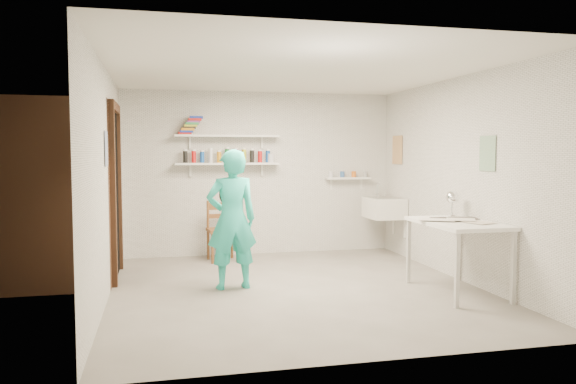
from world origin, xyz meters
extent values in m
cube|color=slate|center=(0.00, 0.00, -0.01)|extent=(4.00, 4.50, 0.02)
cube|color=silver|center=(0.00, 0.00, 2.41)|extent=(4.00, 4.50, 0.02)
cube|color=silver|center=(0.00, 2.26, 1.20)|extent=(4.00, 0.02, 2.40)
cube|color=silver|center=(0.00, -2.26, 1.20)|extent=(4.00, 0.02, 2.40)
cube|color=silver|center=(-2.01, 0.00, 1.20)|extent=(0.02, 4.50, 2.40)
cube|color=silver|center=(2.01, 0.00, 1.20)|extent=(0.02, 4.50, 2.40)
cube|color=black|center=(-1.99, 1.05, 1.00)|extent=(0.02, 0.90, 2.00)
cube|color=brown|center=(-2.70, 1.05, 1.05)|extent=(1.40, 1.50, 2.10)
cube|color=brown|center=(-1.97, 1.05, 2.05)|extent=(0.06, 1.05, 0.10)
cube|color=brown|center=(-1.97, 0.55, 1.00)|extent=(0.06, 0.10, 2.00)
cube|color=brown|center=(-1.97, 1.55, 1.00)|extent=(0.06, 0.10, 2.00)
cube|color=white|center=(-0.50, 2.13, 1.35)|extent=(1.50, 0.22, 0.03)
cube|color=white|center=(-0.50, 2.13, 1.75)|extent=(1.50, 0.22, 0.03)
cube|color=white|center=(1.35, 2.17, 1.12)|extent=(0.70, 0.14, 0.03)
cube|color=#334C7F|center=(-1.99, 0.05, 1.55)|extent=(0.01, 0.28, 0.36)
cube|color=#995933|center=(1.99, 1.80, 1.55)|extent=(0.01, 0.34, 0.42)
cube|color=#3F724C|center=(1.99, -0.55, 1.50)|extent=(0.01, 0.30, 0.38)
cube|color=white|center=(1.75, 1.70, 0.70)|extent=(0.48, 0.60, 0.30)
imported|color=#2AD3BC|center=(-0.69, 0.18, 0.77)|extent=(0.60, 0.43, 1.54)
cylinder|color=beige|center=(-0.67, 0.39, 1.03)|extent=(0.28, 0.06, 0.28)
cube|color=brown|center=(-0.62, 1.79, 0.43)|extent=(0.44, 0.42, 0.87)
cube|color=white|center=(1.64, -0.57, 0.39)|extent=(0.70, 1.16, 0.78)
sphere|color=white|center=(1.83, -0.11, 1.00)|extent=(0.15, 0.15, 0.15)
cylinder|color=black|center=(-1.14, 2.13, 1.45)|extent=(0.06, 0.06, 0.17)
cylinder|color=red|center=(-1.01, 2.13, 1.45)|extent=(0.06, 0.06, 0.17)
cylinder|color=blue|center=(-0.88, 2.13, 1.45)|extent=(0.06, 0.06, 0.17)
cylinder|color=white|center=(-0.75, 2.13, 1.45)|extent=(0.06, 0.06, 0.17)
cylinder|color=orange|center=(-0.63, 2.13, 1.45)|extent=(0.06, 0.06, 0.17)
cylinder|color=#268C3F|center=(-0.50, 2.13, 1.45)|extent=(0.06, 0.06, 0.17)
cylinder|color=#8C268C|center=(-0.37, 2.13, 1.45)|extent=(0.06, 0.06, 0.17)
cylinder|color=gold|center=(-0.25, 2.13, 1.45)|extent=(0.06, 0.06, 0.17)
cylinder|color=black|center=(-0.12, 2.13, 1.45)|extent=(0.06, 0.06, 0.17)
cylinder|color=red|center=(0.01, 2.13, 1.45)|extent=(0.06, 0.06, 0.17)
cylinder|color=blue|center=(0.14, 2.13, 1.45)|extent=(0.06, 0.06, 0.17)
cube|color=red|center=(-1.10, 2.13, 1.78)|extent=(0.18, 0.14, 0.03)
cube|color=#1933A5|center=(-1.08, 2.13, 1.81)|extent=(0.18, 0.14, 0.03)
cube|color=orange|center=(-1.06, 2.13, 1.83)|extent=(0.18, 0.14, 0.03)
cube|color=black|center=(-1.04, 2.13, 1.86)|extent=(0.18, 0.14, 0.03)
cube|color=yellow|center=(-1.02, 2.13, 1.89)|extent=(0.18, 0.14, 0.03)
cube|color=#338C4C|center=(-1.00, 2.13, 1.92)|extent=(0.18, 0.14, 0.03)
cube|color=#8C3F8C|center=(-0.98, 2.13, 1.95)|extent=(0.18, 0.14, 0.03)
cube|color=red|center=(-0.96, 2.13, 1.97)|extent=(0.18, 0.14, 0.03)
cube|color=#1933A5|center=(-0.94, 2.13, 2.00)|extent=(0.18, 0.14, 0.03)
cylinder|color=silver|center=(1.14, 2.17, 1.18)|extent=(0.07, 0.07, 0.09)
cylinder|color=#335999|center=(1.28, 2.17, 1.18)|extent=(0.07, 0.07, 0.09)
cylinder|color=orange|center=(1.42, 2.17, 1.18)|extent=(0.07, 0.07, 0.09)
cylinder|color=#999999|center=(1.56, 2.17, 1.18)|extent=(0.07, 0.07, 0.09)
cube|color=silver|center=(1.64, -0.57, 0.78)|extent=(0.30, 0.22, 0.00)
cube|color=#4C4742|center=(1.64, -0.57, 0.78)|extent=(0.30, 0.22, 0.00)
cube|color=beige|center=(1.64, -0.57, 0.79)|extent=(0.30, 0.22, 0.00)
cube|color=#383330|center=(1.64, -0.57, 0.79)|extent=(0.30, 0.22, 0.00)
cube|color=silver|center=(1.64, -0.57, 0.79)|extent=(0.30, 0.22, 0.00)
cube|color=silver|center=(1.64, -0.57, 0.80)|extent=(0.30, 0.22, 0.00)
camera|label=1|loc=(-1.47, -5.97, 1.51)|focal=35.00mm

